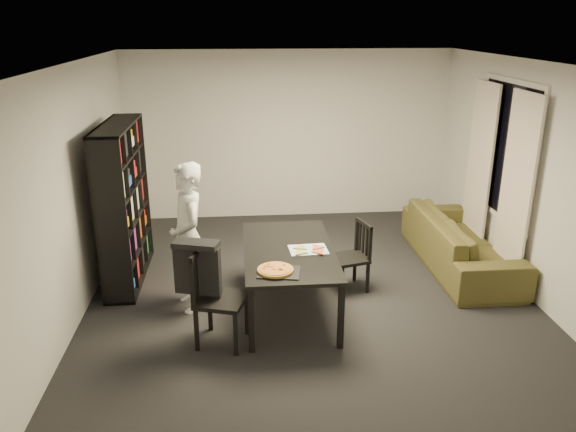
{
  "coord_description": "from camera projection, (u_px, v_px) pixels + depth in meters",
  "views": [
    {
      "loc": [
        -0.77,
        -5.86,
        3.03
      ],
      "look_at": [
        -0.28,
        -0.28,
        1.05
      ],
      "focal_mm": 35.0,
      "sensor_mm": 36.0,
      "label": 1
    }
  ],
  "objects": [
    {
      "name": "room",
      "position": [
        311.0,
        185.0,
        6.14
      ],
      "size": [
        5.01,
        5.51,
        2.61
      ],
      "color": "black",
      "rests_on": "ground"
    },
    {
      "name": "window_pane",
      "position": [
        507.0,
        151.0,
        6.85
      ],
      "size": [
        0.02,
        1.4,
        1.6
      ],
      "primitive_type": "cube",
      "color": "black",
      "rests_on": "room"
    },
    {
      "name": "window_frame",
      "position": [
        506.0,
        151.0,
        6.85
      ],
      "size": [
        0.03,
        1.52,
        1.72
      ],
      "primitive_type": "cube",
      "color": "white",
      "rests_on": "room"
    },
    {
      "name": "curtain_left",
      "position": [
        516.0,
        191.0,
        6.47
      ],
      "size": [
        0.03,
        0.7,
        2.25
      ],
      "primitive_type": "cube",
      "color": "beige",
      "rests_on": "room"
    },
    {
      "name": "curtain_right",
      "position": [
        479.0,
        168.0,
        7.45
      ],
      "size": [
        0.03,
        0.7,
        2.25
      ],
      "primitive_type": "cube",
      "color": "beige",
      "rests_on": "room"
    },
    {
      "name": "bookshelf",
      "position": [
        124.0,
        204.0,
        6.65
      ],
      "size": [
        0.35,
        1.5,
        1.9
      ],
      "primitive_type": "cube",
      "color": "black",
      "rests_on": "room"
    },
    {
      "name": "dining_table",
      "position": [
        289.0,
        254.0,
        5.98
      ],
      "size": [
        0.95,
        1.71,
        0.71
      ],
      "color": "black",
      "rests_on": "room"
    },
    {
      "name": "chair_left",
      "position": [
        212.0,
        290.0,
        5.39
      ],
      "size": [
        0.56,
        0.56,
        0.98
      ],
      "rotation": [
        0.0,
        0.0,
        1.28
      ],
      "color": "black",
      "rests_on": "room"
    },
    {
      "name": "chair_right",
      "position": [
        356.0,
        251.0,
        6.52
      ],
      "size": [
        0.47,
        0.47,
        0.82
      ],
      "rotation": [
        0.0,
        0.0,
        -1.3
      ],
      "color": "black",
      "rests_on": "room"
    },
    {
      "name": "draped_jacket",
      "position": [
        197.0,
        266.0,
        5.34
      ],
      "size": [
        0.47,
        0.3,
        0.54
      ],
      "rotation": [
        0.0,
        0.0,
        1.28
      ],
      "color": "black",
      "rests_on": "chair_left"
    },
    {
      "name": "person",
      "position": [
        188.0,
        238.0,
        5.97
      ],
      "size": [
        0.56,
        0.69,
        1.64
      ],
      "primitive_type": "imported",
      "rotation": [
        0.0,
        0.0,
        -1.26
      ],
      "color": "silver",
      "rests_on": "room"
    },
    {
      "name": "baking_tray",
      "position": [
        279.0,
        272.0,
        5.4
      ],
      "size": [
        0.45,
        0.38,
        0.01
      ],
      "primitive_type": "cube",
      "rotation": [
        0.0,
        0.0,
        -0.17
      ],
      "color": "black",
      "rests_on": "dining_table"
    },
    {
      "name": "pepperoni_pizza",
      "position": [
        275.0,
        270.0,
        5.4
      ],
      "size": [
        0.35,
        0.35,
        0.03
      ],
      "rotation": [
        0.0,
        0.0,
        0.1
      ],
      "color": "#AB7B31",
      "rests_on": "dining_table"
    },
    {
      "name": "kitchen_towel",
      "position": [
        308.0,
        250.0,
        5.93
      ],
      "size": [
        0.42,
        0.32,
        0.01
      ],
      "primitive_type": "cube",
      "rotation": [
        0.0,
        0.0,
        0.06
      ],
      "color": "silver",
      "rests_on": "dining_table"
    },
    {
      "name": "pizza_slices",
      "position": [
        309.0,
        250.0,
        5.9
      ],
      "size": [
        0.45,
        0.41,
        0.01
      ],
      "primitive_type": null,
      "rotation": [
        0.0,
        0.0,
        -0.33
      ],
      "color": "gold",
      "rests_on": "dining_table"
    },
    {
      "name": "sofa",
      "position": [
        460.0,
        242.0,
        7.17
      ],
      "size": [
        0.88,
        2.25,
        0.66
      ],
      "primitive_type": "imported",
      "rotation": [
        0.0,
        0.0,
        1.57
      ],
      "color": "#3C3618",
      "rests_on": "room"
    }
  ]
}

